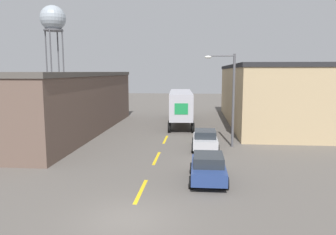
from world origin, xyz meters
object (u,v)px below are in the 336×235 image
at_px(parked_car_right_near, 208,167).
at_px(semi_truck, 181,104).
at_px(parked_car_right_mid, 205,139).
at_px(water_tower, 53,20).
at_px(street_lamp, 230,93).

bearing_deg(parked_car_right_near, semi_truck, 97.24).
height_order(parked_car_right_mid, water_tower, water_tower).
bearing_deg(water_tower, parked_car_right_mid, -53.53).
bearing_deg(parked_car_right_near, parked_car_right_mid, 90.00).
bearing_deg(semi_truck, parked_car_right_mid, -82.03).
bearing_deg(parked_car_right_near, street_lamp, 77.44).
height_order(parked_car_right_mid, street_lamp, street_lamp).
xyz_separation_m(parked_car_right_near, street_lamp, (1.96, 8.80, 3.60)).
bearing_deg(parked_car_right_mid, street_lamp, 29.22).
distance_m(semi_truck, water_tower, 41.93).
distance_m(parked_car_right_near, street_lamp, 9.71).
height_order(semi_truck, parked_car_right_mid, semi_truck).
bearing_deg(water_tower, parked_car_right_near, -58.10).
bearing_deg(street_lamp, water_tower, 128.96).
bearing_deg(street_lamp, parked_car_right_mid, -150.78).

